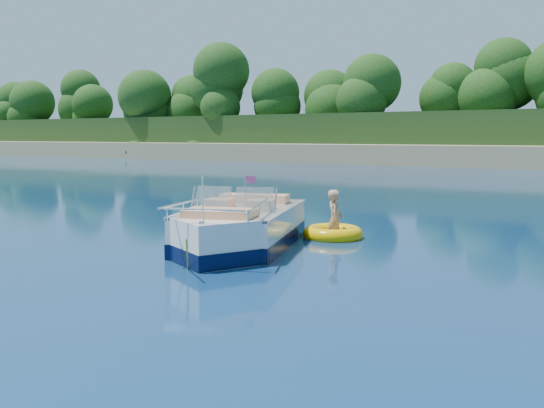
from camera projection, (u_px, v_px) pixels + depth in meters
name	position (u px, v px, depth m)	size (l,w,h in m)	color
ground	(127.00, 261.00, 10.65)	(160.00, 160.00, 0.00)	#0A1B4A
treeline	(533.00, 90.00, 44.54)	(150.00, 7.12, 8.19)	black
motorboat	(238.00, 231.00, 11.81)	(2.93, 5.08, 1.76)	white
tow_tube	(333.00, 234.00, 13.06)	(1.59, 1.59, 0.34)	#EFB102
boy	(335.00, 237.00, 13.13)	(0.50, 0.33, 1.38)	tan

